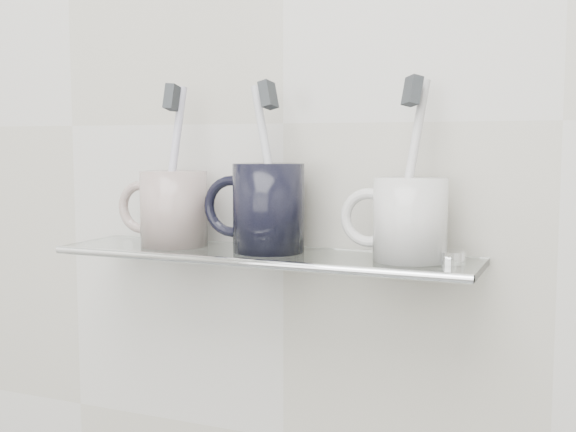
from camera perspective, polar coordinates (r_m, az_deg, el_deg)
The scene contains 18 objects.
wall_back at distance 0.89m, azimuth -0.38°, elevation 7.33°, with size 2.50×2.50×0.00m, color beige.
shelf_glass at distance 0.84m, azimuth -2.04°, elevation -3.12°, with size 0.50×0.12×0.01m, color silver.
shelf_rail at distance 0.79m, azimuth -3.75°, elevation -3.69°, with size 0.01×0.01×0.50m, color silver.
bracket_left at distance 0.99m, azimuth -12.01°, elevation -2.56°, with size 0.02×0.02×0.03m, color silver.
bracket_right at distance 0.83m, azimuth 12.77°, elevation -4.21°, with size 0.02×0.02×0.03m, color silver.
mug_left at distance 0.90m, azimuth -9.00°, elevation 0.59°, with size 0.08×0.08×0.09m, color white.
mug_left_handle at distance 0.92m, azimuth -11.49°, elevation 0.69°, with size 0.07×0.07×0.01m, color white.
toothbrush_left at distance 0.89m, azimuth -9.05°, elevation 4.10°, with size 0.01×0.01×0.19m, color silver.
bristles_left at distance 0.90m, azimuth -9.14°, elevation 9.23°, with size 0.01×0.02×0.03m, color #2E3235.
mug_center at distance 0.84m, azimuth -1.55°, elevation 0.65°, with size 0.08×0.08×0.10m, color black.
mug_center_handle at distance 0.86m, azimuth -4.45°, elevation 0.76°, with size 0.07×0.07×0.01m, color black.
toothbrush_center at distance 0.83m, azimuth -1.56°, elevation 4.05°, with size 0.01×0.01×0.19m, color silver.
bristles_center at distance 0.83m, azimuth -1.57°, elevation 9.55°, with size 0.01×0.02×0.03m, color #2E3235.
mug_right at distance 0.78m, azimuth 9.62°, elevation -0.27°, with size 0.08×0.08×0.09m, color white.
mug_right_handle at distance 0.80m, azimuth 6.42°, elevation -0.14°, with size 0.07×0.07×0.01m, color white.
toothbrush_right at distance 0.78m, azimuth 9.69°, elevation 3.85°, with size 0.01×0.01×0.19m, color silver.
bristles_right at distance 0.78m, azimuth 9.79°, elevation 9.73°, with size 0.01×0.02×0.03m, color #2E3235.
chrome_cap at distance 0.78m, azimuth 12.72°, elevation -3.19°, with size 0.03×0.03×0.01m, color silver.
Camera 1 is at (0.35, 0.28, 1.23)m, focal length 45.00 mm.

